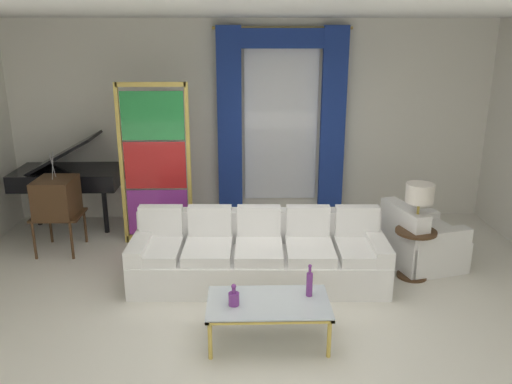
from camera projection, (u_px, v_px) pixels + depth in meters
ground_plane at (257, 313)px, 5.49m from camera, size 16.00×16.00×0.00m
wall_rear at (251, 122)px, 7.97m from camera, size 8.00×0.12×3.00m
ceiling_slab at (255, 11)px, 5.36m from camera, size 8.00×7.60×0.04m
curtained_window at (282, 107)px, 7.75m from camera, size 2.00×0.17×2.70m
couch_white_long at (259, 256)px, 6.14m from camera, size 2.94×1.01×0.86m
coffee_table at (268, 305)px, 4.91m from camera, size 1.15×0.65×0.41m
bottle_blue_decanter at (234, 298)px, 4.82m from camera, size 0.10×0.10×0.21m
bottle_crystal_tall at (309, 283)px, 4.97m from camera, size 0.06×0.06×0.33m
vintage_tv at (56, 199)px, 6.84m from camera, size 0.62×0.61×1.35m
armchair_white at (419, 244)px, 6.53m from camera, size 1.01×0.99×0.80m
stained_glass_divider at (155, 168)px, 7.03m from camera, size 0.95×0.05×2.20m
peacock_figurine at (190, 235)px, 6.98m from camera, size 0.44×0.60×0.50m
round_side_table at (414, 249)px, 6.20m from camera, size 0.48×0.48×0.59m
table_lamp_brass at (420, 195)px, 6.00m from camera, size 0.32×0.32×0.57m
grand_piano at (71, 173)px, 7.76m from camera, size 1.50×1.10×1.40m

